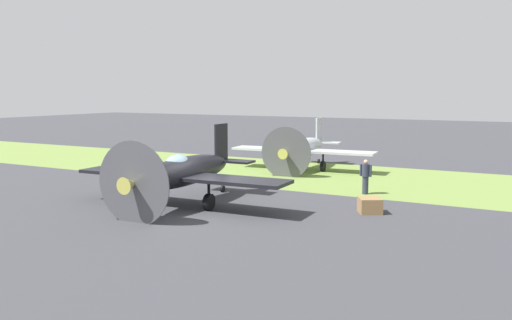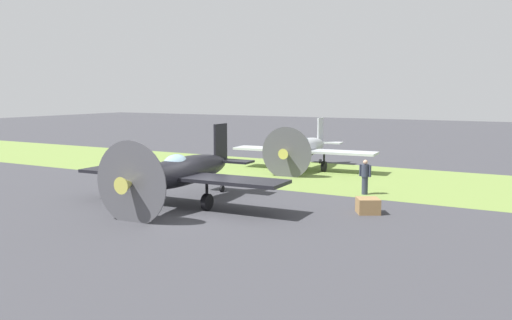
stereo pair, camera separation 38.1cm
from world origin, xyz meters
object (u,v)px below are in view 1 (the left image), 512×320
Objects in this scene: fuel_drum at (115,168)px; supply_crate at (370,205)px; ground_crew_chief at (366,176)px; airplane_lead at (183,172)px; airplane_wingman at (304,148)px; runway_marker_cone at (116,171)px.

supply_crate is at bearing 170.83° from fuel_drum.
ground_crew_chief is 1.92× the size of fuel_drum.
airplane_wingman is at bearing -93.96° from airplane_lead.
airplane_wingman is 12.73m from supply_crate.
airplane_lead reaches higher than supply_crate.
airplane_lead is at bearing 149.83° from fuel_drum.
airplane_wingman reaches higher than fuel_drum.
supply_crate is at bearing 170.57° from runway_marker_cone.
supply_crate is at bearing 121.71° from airplane_wingman.
supply_crate is (-16.67, 2.69, -0.13)m from fuel_drum.
supply_crate is (-7.78, -2.48, -1.20)m from airplane_lead.
runway_marker_cone is (8.90, -5.25, -1.30)m from airplane_lead.
ground_crew_chief reaches higher than supply_crate.
airplane_wingman reaches higher than runway_marker_cone.
airplane_wingman is at bearing -54.09° from supply_crate.
ground_crew_chief is 1.92× the size of supply_crate.
ground_crew_chief is (-6.38, -6.45, -0.61)m from airplane_lead.
runway_marker_cone is (16.68, -2.77, -0.10)m from supply_crate.
fuel_drum reaches higher than supply_crate.
fuel_drum is at bearing -9.17° from supply_crate.
airplane_lead reaches higher than runway_marker_cone.
airplane_lead is at bearing 17.66° from supply_crate.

